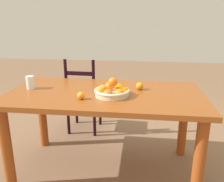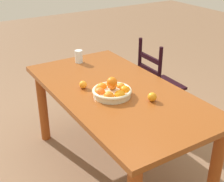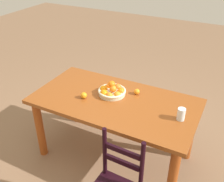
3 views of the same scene
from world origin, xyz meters
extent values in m
plane|color=#826146|center=(0.00, 0.00, 0.00)|extent=(12.00, 12.00, 0.00)
cube|color=brown|center=(0.00, 0.00, 0.75)|extent=(1.69, 0.89, 0.04)
cylinder|color=#964117|center=(-0.76, -0.36, 0.36)|extent=(0.09, 0.09, 0.73)
cylinder|color=#964117|center=(-0.76, 0.36, 0.36)|extent=(0.09, 0.09, 0.73)
cylinder|color=#964117|center=(0.76, 0.36, 0.36)|extent=(0.09, 0.09, 0.73)
cube|color=black|center=(-0.39, 0.81, 0.45)|extent=(0.40, 0.40, 0.03)
cylinder|color=black|center=(-0.22, 0.97, 0.22)|extent=(0.04, 0.04, 0.43)
cylinder|color=black|center=(-0.55, 0.98, 0.22)|extent=(0.04, 0.04, 0.43)
cylinder|color=black|center=(-0.23, 0.64, 0.22)|extent=(0.04, 0.04, 0.43)
cylinder|color=black|center=(-0.56, 0.65, 0.22)|extent=(0.04, 0.04, 0.43)
cylinder|color=black|center=(-0.23, 0.64, 0.70)|extent=(0.04, 0.04, 0.48)
cylinder|color=black|center=(-0.56, 0.65, 0.70)|extent=(0.04, 0.04, 0.48)
cube|color=black|center=(-0.40, 0.64, 0.66)|extent=(0.29, 0.03, 0.04)
cube|color=black|center=(-0.40, 0.64, 0.78)|extent=(0.29, 0.03, 0.04)
cylinder|color=beige|center=(0.07, -0.08, 0.79)|extent=(0.28, 0.28, 0.04)
torus|color=beige|center=(0.07, -0.08, 0.81)|extent=(0.30, 0.30, 0.02)
sphere|color=orange|center=(0.17, -0.08, 0.81)|extent=(0.08, 0.08, 0.08)
sphere|color=orange|center=(0.13, 0.00, 0.81)|extent=(0.08, 0.08, 0.08)
sphere|color=orange|center=(0.06, 0.01, 0.81)|extent=(0.07, 0.07, 0.07)
sphere|color=orange|center=(-0.01, -0.04, 0.81)|extent=(0.08, 0.08, 0.08)
sphere|color=orange|center=(-0.01, -0.12, 0.81)|extent=(0.08, 0.08, 0.08)
sphere|color=orange|center=(0.06, -0.18, 0.81)|extent=(0.08, 0.08, 0.08)
sphere|color=orange|center=(0.14, -0.15, 0.81)|extent=(0.08, 0.08, 0.08)
sphere|color=orange|center=(0.08, -0.09, 0.88)|extent=(0.08, 0.08, 0.08)
sphere|color=orange|center=(0.05, -0.07, 0.85)|extent=(0.07, 0.07, 0.07)
sphere|color=orange|center=(-0.16, -0.21, 0.80)|extent=(0.06, 0.06, 0.06)
sphere|color=orange|center=(0.30, 0.12, 0.80)|extent=(0.07, 0.07, 0.07)
cylinder|color=silver|center=(-0.68, 0.02, 0.83)|extent=(0.07, 0.07, 0.12)
camera|label=1|loc=(0.31, -1.91, 1.38)|focal=37.58mm
camera|label=2|loc=(1.83, -1.18, 1.83)|focal=49.90mm
camera|label=3|loc=(-1.00, 2.01, 2.22)|focal=41.75mm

